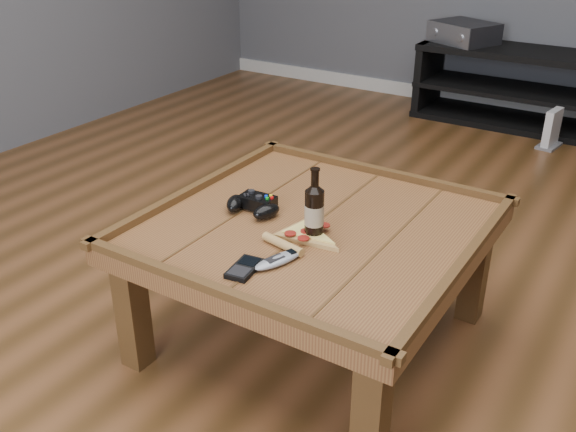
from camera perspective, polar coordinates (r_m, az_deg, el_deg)
The scene contains 11 objects.
ground at distance 2.29m, azimuth 2.14°, elevation -10.76°, with size 6.00×6.00×0.00m, color #492D14.
baseboard at distance 4.85m, azimuth 20.65°, elevation 8.90°, with size 5.00×0.02×0.10m, color silver.
coffee_table at distance 2.08m, azimuth 2.32°, elevation -2.15°, with size 1.03×1.03×0.48m.
media_console at distance 4.57m, azimuth 20.32°, elevation 10.52°, with size 1.40×0.45×0.50m.
beer_bottle at distance 1.93m, azimuth 2.35°, elevation 0.51°, with size 0.06×0.06×0.23m.
game_controller at distance 2.11m, azimuth -3.10°, elevation 1.01°, with size 0.21×0.14×0.06m.
pizza_slice at distance 1.96m, azimuth 1.34°, elevation -1.76°, with size 0.22×0.30×0.03m.
smartphone at distance 1.80m, azimuth -3.90°, elevation -4.65°, with size 0.08×0.13×0.02m.
remote_control at distance 1.83m, azimuth -0.83°, elevation -3.90°, with size 0.10×0.18×0.02m.
av_receiver at distance 4.61m, azimuth 15.36°, elevation 15.46°, with size 0.48×0.45×0.13m.
game_console at distance 4.25m, azimuth 22.39°, elevation 7.06°, with size 0.13×0.20×0.24m.
Camera 1 is at (0.90, -1.58, 1.39)m, focal length 40.00 mm.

